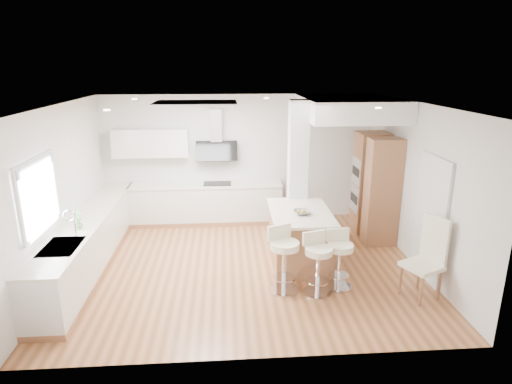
{
  "coord_description": "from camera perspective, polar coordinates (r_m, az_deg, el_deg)",
  "views": [
    {
      "loc": [
        -0.31,
        -6.86,
        3.42
      ],
      "look_at": [
        0.22,
        0.4,
        1.23
      ],
      "focal_mm": 30.0,
      "sensor_mm": 36.0,
      "label": 1
    }
  ],
  "objects": [
    {
      "name": "ground",
      "position": [
        7.67,
        -1.44,
        -9.76
      ],
      "size": [
        6.0,
        6.0,
        0.0
      ],
      "primitive_type": "plane",
      "color": "#AA6A3F",
      "rests_on": "ground"
    },
    {
      "name": "ceiling",
      "position": [
        7.67,
        -1.44,
        -9.76
      ],
      "size": [
        6.0,
        5.0,
        0.02
      ],
      "primitive_type": "cube",
      "color": "white",
      "rests_on": "ground"
    },
    {
      "name": "wall_back",
      "position": [
        9.58,
        -2.23,
        4.53
      ],
      "size": [
        6.0,
        0.04,
        2.8
      ],
      "primitive_type": "cube",
      "color": "silver",
      "rests_on": "ground"
    },
    {
      "name": "wall_left",
      "position": [
        7.64,
        -24.6,
        -0.18
      ],
      "size": [
        0.04,
        5.0,
        2.8
      ],
      "primitive_type": "cube",
      "color": "silver",
      "rests_on": "ground"
    },
    {
      "name": "wall_right",
      "position": [
        7.88,
        20.83,
        0.74
      ],
      "size": [
        0.04,
        5.0,
        2.8
      ],
      "primitive_type": "cube",
      "color": "silver",
      "rests_on": "ground"
    },
    {
      "name": "skylight",
      "position": [
        7.51,
        -7.99,
        11.58
      ],
      "size": [
        4.1,
        2.1,
        0.06
      ],
      "color": "silver",
      "rests_on": "ground"
    },
    {
      "name": "window_left",
      "position": [
        6.75,
        -27.08,
        0.0
      ],
      "size": [
        0.06,
        1.28,
        1.07
      ],
      "color": "silver",
      "rests_on": "ground"
    },
    {
      "name": "doorway_right",
      "position": [
        7.47,
        22.21,
        -3.48
      ],
      "size": [
        0.05,
        1.0,
        2.1
      ],
      "color": "#4A433A",
      "rests_on": "ground"
    },
    {
      "name": "counter_left",
      "position": [
        8.05,
        -21.23,
        -6.08
      ],
      "size": [
        0.63,
        4.5,
        1.35
      ],
      "color": "#9F6A44",
      "rests_on": "ground"
    },
    {
      "name": "counter_back",
      "position": [
        9.51,
        -7.64,
        -0.1
      ],
      "size": [
        3.62,
        0.63,
        2.5
      ],
      "color": "#9F6A44",
      "rests_on": "ground"
    },
    {
      "name": "pillar",
      "position": [
        8.18,
        5.53,
        2.34
      ],
      "size": [
        0.35,
        0.35,
        2.8
      ],
      "color": "silver",
      "rests_on": "ground"
    },
    {
      "name": "soffit",
      "position": [
        8.65,
        12.26,
        10.9
      ],
      "size": [
        1.78,
        2.2,
        0.4
      ],
      "color": "white",
      "rests_on": "ground"
    },
    {
      "name": "oven_column",
      "position": [
        8.94,
        15.5,
        0.72
      ],
      "size": [
        0.63,
        1.21,
        2.1
      ],
      "color": "#9F6A44",
      "rests_on": "ground"
    },
    {
      "name": "peninsula",
      "position": [
        7.66,
        5.81,
        -5.91
      ],
      "size": [
        1.07,
        1.6,
        1.04
      ],
      "rotation": [
        0.0,
        0.0,
        -0.01
      ],
      "color": "#9F6A44",
      "rests_on": "ground"
    },
    {
      "name": "bar_stool_a",
      "position": [
        6.66,
        3.71,
        -8.48
      ],
      "size": [
        0.62,
        0.62,
        1.05
      ],
      "rotation": [
        0.0,
        0.0,
        0.41
      ],
      "color": "silver",
      "rests_on": "ground"
    },
    {
      "name": "bar_stool_b",
      "position": [
        6.66,
        8.23,
        -9.03
      ],
      "size": [
        0.55,
        0.55,
        0.98
      ],
      "rotation": [
        0.0,
        0.0,
        0.3
      ],
      "color": "silver",
      "rests_on": "ground"
    },
    {
      "name": "bar_stool_c",
      "position": [
        6.9,
        11.06,
        -8.4
      ],
      "size": [
        0.46,
        0.46,
        0.95
      ],
      "rotation": [
        0.0,
        0.0,
        0.07
      ],
      "color": "silver",
      "rests_on": "ground"
    },
    {
      "name": "dining_chair",
      "position": [
        6.98,
        21.98,
        -7.74
      ],
      "size": [
        0.65,
        0.65,
        1.27
      ],
      "rotation": [
        0.0,
        0.0,
        0.43
      ],
      "color": "#F2EBC5",
      "rests_on": "ground"
    }
  ]
}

